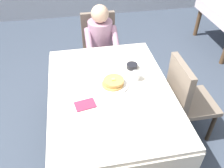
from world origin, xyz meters
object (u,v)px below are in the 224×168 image
Objects in this scene: cup_coffee at (136,76)px; fork_left_of_plate at (93,89)px; diner_person at (101,41)px; spoon_near_edge at (125,109)px; breakfast_stack at (113,82)px; plate_breakfast at (113,85)px; bowl_butter at (132,66)px; dining_table_main at (110,97)px; knife_right_of_plate at (134,84)px; chair_diner at (100,44)px; chair_right_side at (186,96)px.

cup_coffee reaches higher than fork_left_of_plate.
diner_person is 7.47× the size of spoon_near_edge.
breakfast_stack is (-0.02, -0.96, 0.11)m from diner_person.
cup_coffee is 0.42m from fork_left_of_plate.
breakfast_stack is at bearing 54.82° from plate_breakfast.
bowl_butter is at bearing 45.00° from breakfast_stack.
dining_table_main is 0.25m from knife_right_of_plate.
plate_breakfast is at bearing -125.18° from breakfast_stack.
chair_diner is at bearing -90.00° from diner_person.
chair_right_side is at bearing -94.75° from knife_right_of_plate.
chair_diner is 1.14m from plate_breakfast.
cup_coffee is at bearing -101.48° from chair_right_side.
chair_right_side is 0.58m from knife_right_of_plate.
chair_diner is 6.20× the size of spoon_near_edge.
knife_right_of_plate is 0.33m from spoon_near_edge.
plate_breakfast is 0.33m from bowl_butter.
fork_left_of_plate is at bearing 88.89° from knife_right_of_plate.
cup_coffee is at bearing -92.70° from bowl_butter.
spoon_near_edge is at bearing -83.54° from breakfast_stack.
diner_person is at bearing -145.03° from chair_right_side.
breakfast_stack is 0.23m from cup_coffee.
diner_person is 9.91× the size of cup_coffee.
cup_coffee is (0.27, 0.10, 0.13)m from dining_table_main.
diner_person is at bearing 74.70° from spoon_near_edge.
chair_diner is 1.17m from fork_left_of_plate.
chair_diner reaches higher than fork_left_of_plate.
chair_diner is 4.65× the size of knife_right_of_plate.
chair_right_side is 4.46× the size of breakfast_stack.
diner_person is at bearing 8.57° from knife_right_of_plate.
fork_left_of_plate reaches higher than dining_table_main.
spoon_near_edge is at bearing -117.76° from cup_coffee.
dining_table_main is at bearing -90.00° from chair_right_side.
plate_breakfast reaches higher than knife_right_of_plate.
diner_person is 1.28m from spoon_near_edge.
cup_coffee reaches higher than dining_table_main.
chair_right_side is 0.62m from bowl_butter.
diner_person is 1.00m from fork_left_of_plate.
plate_breakfast is at bearing 88.82° from chair_diner.
knife_right_of_plate is at bearing -84.08° from fork_left_of_plate.
diner_person is 0.94m from cup_coffee.
chair_diner is at bearing 86.99° from dining_table_main.
chair_right_side is at bearing 121.22° from chair_diner.
fork_left_of_plate is 0.38m from knife_right_of_plate.
cup_coffee reaches higher than bowl_butter.
chair_right_side is 8.23× the size of cup_coffee.
dining_table_main is at bearing 86.99° from chair_diner.
dining_table_main is 13.85× the size of bowl_butter.
breakfast_stack reaches higher than dining_table_main.
fork_left_of_plate is at bearing 111.54° from spoon_near_edge.
chair_right_side is at bearing -11.48° from cup_coffee.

